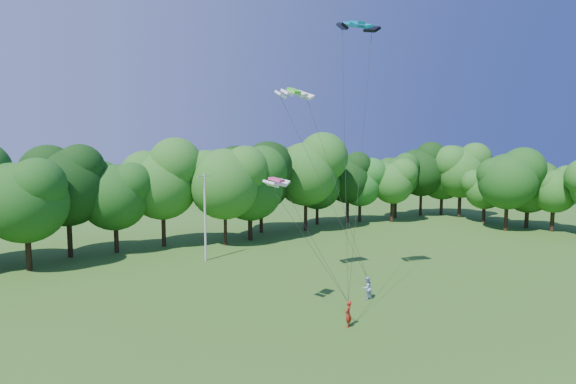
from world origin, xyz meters
TOP-DOWN VIEW (x-y plane):
  - ground at (0.00, 0.00)m, footprint 160.00×160.00m
  - utility_pole at (-1.57, 27.77)m, footprint 1.71×0.66m
  - kite_flyer_left at (-1.10, 6.57)m, footprint 0.75×0.69m
  - kite_flyer_right at (3.70, 9.79)m, footprint 0.87×0.69m
  - kite_teal at (3.78, 11.37)m, footprint 3.39×2.15m
  - kite_green at (1.02, 15.71)m, footprint 3.18×1.65m
  - kite_pink at (-3.94, 10.65)m, footprint 2.18×1.65m
  - tree_back_center at (7.48, 34.66)m, footprint 9.66×9.66m
  - tree_back_east at (28.55, 36.88)m, footprint 7.22×7.22m
  - tree_flank_east at (44.81, 19.23)m, footprint 7.60×7.60m

SIDE VIEW (x-z plane):
  - ground at x=0.00m, z-range 0.00..0.00m
  - kite_flyer_left at x=-1.10m, z-range 0.00..1.72m
  - kite_flyer_right at x=3.70m, z-range 0.00..1.75m
  - utility_pole at x=-1.57m, z-range 0.11..9.03m
  - tree_back_east at x=28.55m, z-range 1.30..11.81m
  - tree_flank_east at x=44.81m, z-range 1.38..12.44m
  - tree_back_center at x=7.48m, z-range 1.75..15.80m
  - kite_pink at x=-3.94m, z-range 9.26..9.58m
  - kite_green at x=1.02m, z-range 15.80..16.44m
  - kite_teal at x=3.78m, z-range 20.60..21.20m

